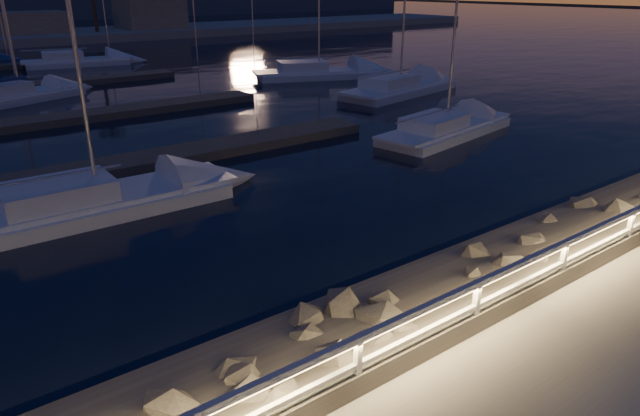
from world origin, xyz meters
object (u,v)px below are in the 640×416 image
Objects in this scene: sailboat_j at (17,95)px; sailboat_l at (315,72)px; guard_rail at (439,312)px; sailboat_h at (398,87)px; sailboat_d at (444,128)px; sailboat_k at (75,61)px; sailboat_c at (90,200)px.

sailboat_j is 0.82× the size of sailboat_l.
sailboat_h reaches higher than guard_rail.
sailboat_h is 8.75m from sailboat_l.
guard_rail is 18.27m from sailboat_d.
sailboat_l is at bearing 56.89° from guard_rail.
sailboat_l reaches higher than sailboat_k.
sailboat_h is 23.88m from sailboat_j.
sailboat_j is at bearing -106.14° from sailboat_k.
sailboat_k is at bearing 104.71° from sailboat_h.
sailboat_d is 0.94× the size of sailboat_k.
sailboat_k is (-13.06, 27.02, -0.01)m from sailboat_h.
sailboat_j is 0.89× the size of sailboat_k.
guard_rail is at bearing -148.80° from sailboat_d.
sailboat_j is at bearing 91.25° from guard_rail.
sailboat_l is (-0.25, 8.75, -0.00)m from sailboat_h.
sailboat_c reaches higher than sailboat_j.
sailboat_c is at bearing -117.19° from sailboat_j.
guard_rail is at bearing -87.34° from sailboat_k.
guard_rail is 2.61× the size of sailboat_l.
sailboat_h is at bearing -52.70° from sailboat_j.
sailboat_c is 0.88× the size of sailboat_h.
sailboat_c is 1.09× the size of sailboat_j.
guard_rail is 12.45m from sailboat_c.
sailboat_d is at bearing 40.96° from guard_rail.
sailboat_h reaches higher than sailboat_l.
sailboat_l is at bearing 39.62° from sailboat_c.
guard_rail is 2.60× the size of sailboat_h.
sailboat_d is 18.92m from sailboat_l.
guard_rail is 35.80m from sailboat_l.
sailboat_d is 36.96m from sailboat_k.
sailboat_h is at bearing 47.00° from guard_rail.
sailboat_j is 20.57m from sailboat_l.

